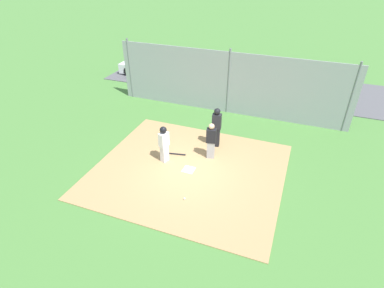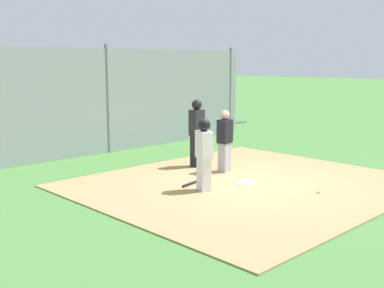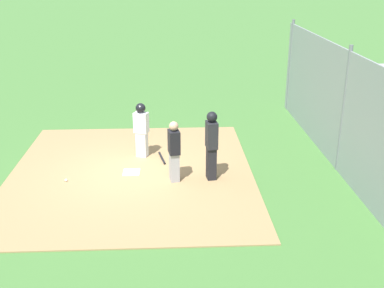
{
  "view_description": "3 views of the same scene",
  "coord_description": "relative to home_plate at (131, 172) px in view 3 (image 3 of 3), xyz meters",
  "views": [
    {
      "loc": [
        -3.55,
        8.97,
        7.32
      ],
      "look_at": [
        0.14,
        -0.74,
        0.76
      ],
      "focal_mm": 28.78,
      "sensor_mm": 36.0,
      "label": 1
    },
    {
      "loc": [
        8.33,
        6.83,
        2.79
      ],
      "look_at": [
        0.4,
        -1.38,
        0.83
      ],
      "focal_mm": 44.54,
      "sensor_mm": 36.0,
      "label": 2
    },
    {
      "loc": [
        -11.53,
        -1.05,
        5.22
      ],
      "look_at": [
        -0.15,
        -1.6,
        0.87
      ],
      "focal_mm": 44.29,
      "sensor_mm": 36.0,
      "label": 3
    }
  ],
  "objects": [
    {
      "name": "home_plate",
      "position": [
        0.0,
        0.0,
        0.0
      ],
      "size": [
        0.45,
        0.45,
        0.02
      ],
      "primitive_type": "cube",
      "rotation": [
        0.0,
        0.0,
        -0.02
      ],
      "color": "white",
      "rests_on": "dirt_infield"
    },
    {
      "name": "parked_car_white",
      "position": [
        6.42,
        -9.3,
        0.57
      ],
      "size": [
        4.2,
        1.89,
        1.28
      ],
      "rotation": [
        0.0,
        0.0,
        3.14
      ],
      "color": "silver",
      "rests_on": "parking_lot"
    },
    {
      "name": "runner",
      "position": [
        1.14,
        -0.24,
        0.88
      ],
      "size": [
        0.37,
        0.45,
        1.58
      ],
      "rotation": [
        0.0,
        0.0,
        2.8
      ],
      "color": "silver",
      "rests_on": "dirt_infield"
    },
    {
      "name": "baseball_bat",
      "position": [
        0.9,
        -0.8,
        0.02
      ],
      "size": [
        0.84,
        0.22,
        0.06
      ],
      "primitive_type": "cylinder",
      "rotation": [
        0.0,
        1.57,
        0.2
      ],
      "color": "black",
      "rests_on": "dirt_infield"
    },
    {
      "name": "backstop_fence",
      "position": [
        0.0,
        -5.54,
        1.56
      ],
      "size": [
        12.0,
        0.1,
        3.35
      ],
      "color": "#93999E",
      "rests_on": "ground_plane"
    },
    {
      "name": "ground_plane",
      "position": [
        0.0,
        0.0,
        -0.04
      ],
      "size": [
        140.0,
        140.0,
        0.0
      ],
      "primitive_type": "plane",
      "color": "#477A38"
    },
    {
      "name": "baseball",
      "position": [
        -0.48,
        1.62,
        0.03
      ],
      "size": [
        0.07,
        0.07,
        0.07
      ],
      "primitive_type": "sphere",
      "color": "white",
      "rests_on": "dirt_infield"
    },
    {
      "name": "umpire",
      "position": [
        -0.46,
        -2.08,
        0.94
      ],
      "size": [
        0.41,
        0.31,
        1.8
      ],
      "rotation": [
        0.0,
        0.0,
        1.7
      ],
      "color": "black",
      "rests_on": "dirt_infield"
    },
    {
      "name": "dirt_infield",
      "position": [
        0.0,
        0.0,
        -0.03
      ],
      "size": [
        7.2,
        6.4,
        0.03
      ],
      "primitive_type": "cube",
      "color": "#A88456",
      "rests_on": "ground_plane"
    },
    {
      "name": "catcher",
      "position": [
        -0.53,
        -1.14,
        0.81
      ],
      "size": [
        0.42,
        0.32,
        1.58
      ],
      "rotation": [
        0.0,
        0.0,
        1.75
      ],
      "color": "#9E9EA3",
      "rests_on": "dirt_infield"
    }
  ]
}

